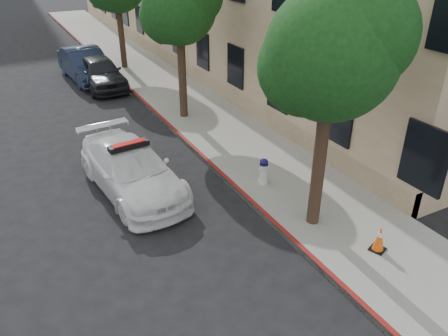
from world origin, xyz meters
name	(u,v)px	position (x,y,z in m)	size (l,w,h in m)	color
ground	(172,216)	(0.00, 0.00, 0.00)	(120.00, 120.00, 0.00)	black
sidewalk	(164,87)	(3.60, 10.00, 0.07)	(3.20, 50.00, 0.15)	gray
curb_strip	(132,92)	(2.06, 10.00, 0.07)	(0.12, 50.00, 0.15)	maroon
tree_near	(334,52)	(2.93, -2.01, 4.27)	(2.92, 2.82, 5.62)	black
tree_mid	(180,7)	(2.93, 5.99, 4.16)	(2.77, 2.64, 5.43)	black
police_car	(131,169)	(-0.48, 1.72, 0.67)	(2.28, 4.72, 1.48)	white
parked_car_mid	(100,72)	(1.06, 11.49, 0.72)	(1.70, 4.22, 1.44)	black
parked_car_far	(86,65)	(0.72, 13.00, 0.76)	(1.62, 4.63, 1.53)	#151E35
fire_hydrant	(264,171)	(2.83, 0.16, 0.52)	(0.32, 0.29, 0.75)	silver
traffic_cone	(380,239)	(3.50, -3.56, 0.46)	(0.42, 0.42, 0.62)	black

